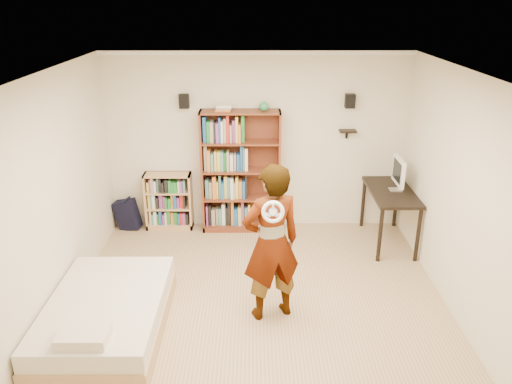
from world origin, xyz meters
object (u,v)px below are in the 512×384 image
low_bookshelf (169,201)px  computer_desk (389,217)px  daybed (107,312)px  tall_bookshelf (241,172)px  person (271,243)px

low_bookshelf → computer_desk: 3.34m
computer_desk → daybed: size_ratio=0.65×
tall_bookshelf → daybed: tall_bookshelf is taller
computer_desk → daybed: computer_desk is taller
computer_desk → daybed: bearing=-149.2°
person → computer_desk: bearing=-155.2°
low_bookshelf → daybed: bearing=-95.6°
tall_bookshelf → person: tall_bookshelf is taller
tall_bookshelf → low_bookshelf: tall_bookshelf is taller
tall_bookshelf → person: bearing=-80.4°
daybed → person: bearing=10.8°
tall_bookshelf → computer_desk: (2.17, -0.48, -0.52)m
low_bookshelf → computer_desk: (3.29, -0.52, -0.04)m
daybed → computer_desk: bearing=30.8°
computer_desk → person: person is taller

